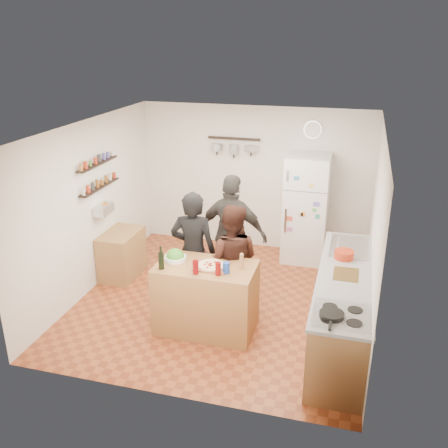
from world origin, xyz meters
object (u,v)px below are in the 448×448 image
(skillet, at_px, (332,315))
(fridge, at_px, (306,209))
(person_left, at_px, (193,252))
(person_center, at_px, (231,261))
(prep_island, at_px, (206,298))
(pepper_mill, at_px, (242,262))
(wine_bottle, at_px, (161,261))
(red_bowl, at_px, (344,255))
(wall_clock, at_px, (313,130))
(person_back, at_px, (232,235))
(salt_canister, at_px, (226,268))
(salad_bowl, at_px, (175,258))
(side_table, at_px, (122,254))
(counter_run, at_px, (343,308))

(skillet, relative_size, fridge, 0.14)
(person_left, distance_m, person_center, 0.54)
(prep_island, relative_size, pepper_mill, 7.73)
(wine_bottle, xyz_separation_m, red_bowl, (2.15, 0.88, -0.04))
(skillet, distance_m, wall_clock, 3.89)
(person_back, distance_m, skillet, 2.47)
(pepper_mill, xyz_separation_m, salt_canister, (-0.15, -0.17, -0.01))
(wine_bottle, relative_size, salt_canister, 1.53)
(prep_island, bearing_deg, fridge, 69.17)
(salad_bowl, bearing_deg, person_left, 77.09)
(pepper_mill, xyz_separation_m, side_table, (-2.19, 1.06, -0.63))
(skillet, bearing_deg, wall_clock, 100.11)
(wine_bottle, relative_size, person_back, 0.12)
(prep_island, height_order, salad_bowl, salad_bowl)
(pepper_mill, bearing_deg, person_back, 110.31)
(salt_canister, relative_size, person_left, 0.08)
(person_center, xyz_separation_m, person_back, (-0.16, 0.65, 0.10))
(prep_island, bearing_deg, side_table, 147.37)
(red_bowl, bearing_deg, prep_island, -158.15)
(person_left, relative_size, wall_clock, 5.69)
(pepper_mill, bearing_deg, counter_run, 7.06)
(skillet, height_order, side_table, skillet)
(skillet, relative_size, red_bowl, 1.03)
(wine_bottle, distance_m, salt_canister, 0.81)
(skillet, bearing_deg, salad_bowl, 157.00)
(prep_island, distance_m, salt_canister, 0.62)
(prep_island, xyz_separation_m, fridge, (0.95, 2.51, 0.45))
(red_bowl, height_order, side_table, red_bowl)
(counter_run, xyz_separation_m, wall_clock, (-0.75, 2.63, 1.70))
(pepper_mill, bearing_deg, salad_bowl, 180.00)
(salad_bowl, distance_m, person_left, 0.45)
(salt_canister, relative_size, red_bowl, 0.55)
(counter_run, bearing_deg, salad_bowl, -175.82)
(person_left, bearing_deg, skillet, 141.20)
(salt_canister, height_order, person_left, person_left)
(red_bowl, bearing_deg, pepper_mill, -153.01)
(red_bowl, relative_size, wall_clock, 0.83)
(skillet, bearing_deg, prep_island, 153.23)
(person_back, height_order, fridge, fridge)
(wine_bottle, xyz_separation_m, counter_run, (2.20, 0.43, -0.57))
(counter_run, bearing_deg, red_bowl, 96.24)
(prep_island, bearing_deg, salad_bowl, 173.21)
(counter_run, height_order, red_bowl, red_bowl)
(person_back, height_order, skillet, person_back)
(person_center, distance_m, person_back, 0.68)
(wall_clock, bearing_deg, person_left, -118.40)
(person_back, relative_size, skillet, 6.97)
(salad_bowl, height_order, wall_clock, wall_clock)
(person_back, distance_m, red_bowl, 1.66)
(pepper_mill, height_order, wall_clock, wall_clock)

